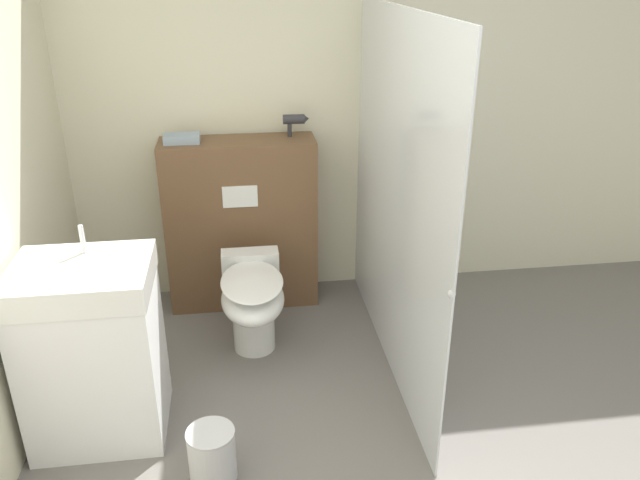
% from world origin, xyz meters
% --- Properties ---
extents(wall_back, '(8.00, 0.06, 2.50)m').
position_xyz_m(wall_back, '(0.00, 2.26, 1.25)').
color(wall_back, beige).
rests_on(wall_back, ground_plane).
extents(partition_panel, '(0.99, 0.32, 1.15)m').
position_xyz_m(partition_panel, '(-0.38, 2.05, 0.57)').
color(partition_panel, brown).
rests_on(partition_panel, ground_plane).
extents(shower_glass, '(0.04, 1.97, 1.99)m').
position_xyz_m(shower_glass, '(0.45, 1.24, 0.99)').
color(shower_glass, silver).
rests_on(shower_glass, ground_plane).
extents(toilet, '(0.37, 0.66, 0.55)m').
position_xyz_m(toilet, '(-0.34, 1.40, 0.35)').
color(toilet, white).
rests_on(toilet, ground_plane).
extents(sink_vanity, '(0.63, 0.52, 1.06)m').
position_xyz_m(sink_vanity, '(-1.12, 0.82, 0.46)').
color(sink_vanity, white).
rests_on(sink_vanity, ground_plane).
extents(hair_drier, '(0.17, 0.06, 0.14)m').
position_xyz_m(hair_drier, '(-0.00, 2.09, 1.25)').
color(hair_drier, '#2D2D33').
rests_on(hair_drier, partition_panel).
extents(folded_towel, '(0.22, 0.14, 0.05)m').
position_xyz_m(folded_towel, '(-0.71, 2.03, 1.17)').
color(folded_towel, '#8C9EAD').
rests_on(folded_towel, partition_panel).
extents(waste_bin, '(0.22, 0.22, 0.26)m').
position_xyz_m(waste_bin, '(-0.57, 0.40, 0.13)').
color(waste_bin, silver).
rests_on(waste_bin, ground_plane).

